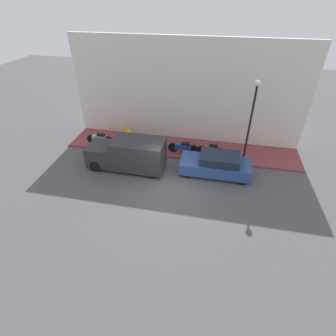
{
  "coord_description": "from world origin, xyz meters",
  "views": [
    {
      "loc": [
        -11.34,
        -2.41,
        9.39
      ],
      "look_at": [
        1.1,
        0.21,
        0.6
      ],
      "focal_mm": 28.0,
      "sensor_mm": 36.0,
      "label": 1
    }
  ],
  "objects_px": {
    "streetlamp": "(252,114)",
    "cafe_chair": "(127,131)",
    "scooter_silver": "(100,139)",
    "delivery_van": "(128,154)",
    "motorcycle_red": "(211,150)",
    "motorcycle_blue": "(183,147)",
    "parked_car": "(216,164)"
  },
  "relations": [
    {
      "from": "motorcycle_blue",
      "to": "streetlamp",
      "type": "height_order",
      "value": "streetlamp"
    },
    {
      "from": "scooter_silver",
      "to": "streetlamp",
      "type": "bearing_deg",
      "value": -92.1
    },
    {
      "from": "parked_car",
      "to": "streetlamp",
      "type": "distance_m",
      "value": 3.52
    },
    {
      "from": "delivery_van",
      "to": "cafe_chair",
      "type": "bearing_deg",
      "value": 20.2
    },
    {
      "from": "parked_car",
      "to": "motorcycle_blue",
      "type": "relative_size",
      "value": 2.03
    },
    {
      "from": "scooter_silver",
      "to": "streetlamp",
      "type": "relative_size",
      "value": 0.37
    },
    {
      "from": "parked_car",
      "to": "cafe_chair",
      "type": "xyz_separation_m",
      "value": [
        3.19,
        6.72,
        -0.0
      ]
    },
    {
      "from": "scooter_silver",
      "to": "streetlamp",
      "type": "height_order",
      "value": "streetlamp"
    },
    {
      "from": "delivery_van",
      "to": "streetlamp",
      "type": "xyz_separation_m",
      "value": [
        1.86,
        -7.02,
        2.43
      ]
    },
    {
      "from": "parked_car",
      "to": "scooter_silver",
      "type": "bearing_deg",
      "value": 78.05
    },
    {
      "from": "motorcycle_blue",
      "to": "cafe_chair",
      "type": "height_order",
      "value": "cafe_chair"
    },
    {
      "from": "scooter_silver",
      "to": "cafe_chair",
      "type": "height_order",
      "value": "cafe_chair"
    },
    {
      "from": "scooter_silver",
      "to": "streetlamp",
      "type": "distance_m",
      "value": 10.32
    },
    {
      "from": "streetlamp",
      "to": "cafe_chair",
      "type": "relative_size",
      "value": 5.82
    },
    {
      "from": "cafe_chair",
      "to": "streetlamp",
      "type": "bearing_deg",
      "value": -102.16
    },
    {
      "from": "motorcycle_blue",
      "to": "cafe_chair",
      "type": "relative_size",
      "value": 2.28
    },
    {
      "from": "streetlamp",
      "to": "scooter_silver",
      "type": "bearing_deg",
      "value": 87.9
    },
    {
      "from": "parked_car",
      "to": "delivery_van",
      "type": "relative_size",
      "value": 0.88
    },
    {
      "from": "motorcycle_red",
      "to": "cafe_chair",
      "type": "bearing_deg",
      "value": 77.74
    },
    {
      "from": "motorcycle_blue",
      "to": "motorcycle_red",
      "type": "bearing_deg",
      "value": -89.05
    },
    {
      "from": "motorcycle_blue",
      "to": "streetlamp",
      "type": "xyz_separation_m",
      "value": [
        -0.4,
        -3.92,
        2.87
      ]
    },
    {
      "from": "parked_car",
      "to": "cafe_chair",
      "type": "distance_m",
      "value": 7.44
    },
    {
      "from": "scooter_silver",
      "to": "delivery_van",
      "type": "bearing_deg",
      "value": -127.59
    },
    {
      "from": "parked_car",
      "to": "motorcycle_blue",
      "type": "height_order",
      "value": "parked_car"
    },
    {
      "from": "scooter_silver",
      "to": "motorcycle_blue",
      "type": "xyz_separation_m",
      "value": [
        0.04,
        -5.99,
        -0.01
      ]
    },
    {
      "from": "motorcycle_red",
      "to": "motorcycle_blue",
      "type": "bearing_deg",
      "value": 90.95
    },
    {
      "from": "motorcycle_red",
      "to": "streetlamp",
      "type": "bearing_deg",
      "value": -101.85
    },
    {
      "from": "delivery_van",
      "to": "motorcycle_blue",
      "type": "xyz_separation_m",
      "value": [
        2.26,
        -3.11,
        -0.44
      ]
    },
    {
      "from": "delivery_van",
      "to": "scooter_silver",
      "type": "distance_m",
      "value": 3.66
    },
    {
      "from": "streetlamp",
      "to": "cafe_chair",
      "type": "xyz_separation_m",
      "value": [
        1.8,
        8.37,
        -2.78
      ]
    },
    {
      "from": "parked_car",
      "to": "motorcycle_red",
      "type": "bearing_deg",
      "value": 13.15
    },
    {
      "from": "delivery_van",
      "to": "scooter_silver",
      "type": "xyz_separation_m",
      "value": [
        2.22,
        2.88,
        -0.43
      ]
    }
  ]
}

